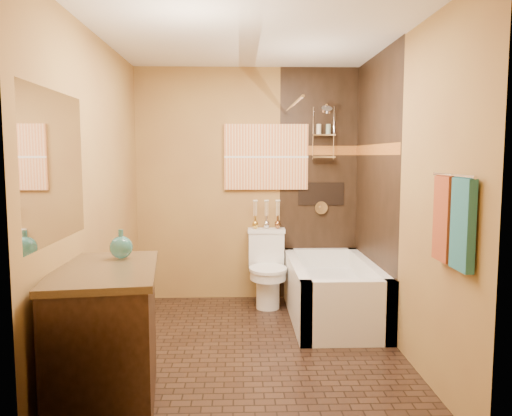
{
  "coord_description": "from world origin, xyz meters",
  "views": [
    {
      "loc": [
        -0.09,
        -3.9,
        1.56
      ],
      "look_at": [
        0.05,
        0.4,
        1.11
      ],
      "focal_mm": 35.0,
      "sensor_mm": 36.0,
      "label": 1
    }
  ],
  "objects_px": {
    "sunset_painting": "(266,157)",
    "bathtub": "(332,296)",
    "vanity": "(106,337)",
    "toilet": "(267,268)"
  },
  "relations": [
    {
      "from": "bathtub",
      "to": "vanity",
      "type": "xyz_separation_m",
      "value": [
        -1.72,
        -1.63,
        0.22
      ]
    },
    {
      "from": "sunset_painting",
      "to": "vanity",
      "type": "xyz_separation_m",
      "value": [
        -1.12,
        -2.35,
        -1.11
      ]
    },
    {
      "from": "bathtub",
      "to": "toilet",
      "type": "height_order",
      "value": "toilet"
    },
    {
      "from": "sunset_painting",
      "to": "bathtub",
      "type": "xyz_separation_m",
      "value": [
        0.6,
        -0.73,
        -1.33
      ]
    },
    {
      "from": "sunset_painting",
      "to": "bathtub",
      "type": "bearing_deg",
      "value": -50.39
    },
    {
      "from": "toilet",
      "to": "vanity",
      "type": "height_order",
      "value": "vanity"
    },
    {
      "from": "sunset_painting",
      "to": "bathtub",
      "type": "distance_m",
      "value": 1.63
    },
    {
      "from": "bathtub",
      "to": "toilet",
      "type": "distance_m",
      "value": 0.78
    },
    {
      "from": "sunset_painting",
      "to": "toilet",
      "type": "height_order",
      "value": "sunset_painting"
    },
    {
      "from": "sunset_painting",
      "to": "bathtub",
      "type": "height_order",
      "value": "sunset_painting"
    }
  ]
}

